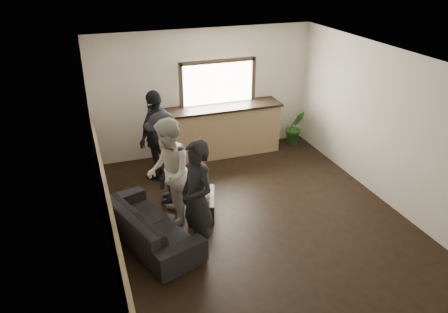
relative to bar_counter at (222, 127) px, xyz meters
name	(u,v)px	position (x,y,z in m)	size (l,w,h in m)	color
ground	(255,216)	(-0.30, -2.70, -0.64)	(5.00, 6.00, 0.01)	black
room_shell	(215,147)	(-1.04, -2.70, 0.83)	(5.01, 6.01, 2.80)	silver
bar_counter	(222,127)	(0.00, 0.00, 0.00)	(2.70, 0.68, 2.13)	#A48159
sofa	(149,224)	(-2.19, -2.76, -0.33)	(2.10, 0.82, 0.61)	black
coffee_table	(202,204)	(-1.15, -2.27, -0.46)	(0.45, 0.81, 0.36)	black
cup_a	(195,189)	(-1.23, -2.10, -0.24)	(0.12, 0.12, 0.09)	silver
cup_b	(208,198)	(-1.11, -2.47, -0.23)	(0.11, 0.11, 0.10)	silver
potted_plant	(295,127)	(1.85, -0.05, -0.22)	(0.46, 0.37, 0.84)	#2D6623
person_a	(197,199)	(-1.51, -3.27, 0.29)	(0.62, 0.78, 1.86)	black
person_b	(168,173)	(-1.74, -2.34, 0.30)	(0.89, 1.04, 1.88)	beige
person_c	(164,158)	(-1.65, -1.61, 0.23)	(0.91, 1.25, 1.74)	black
person_d	(157,135)	(-1.58, -0.65, 0.29)	(1.09, 1.10, 1.86)	black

